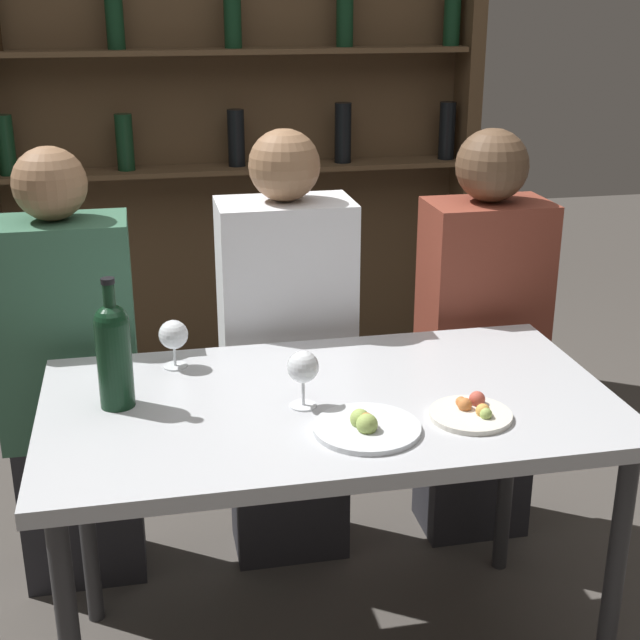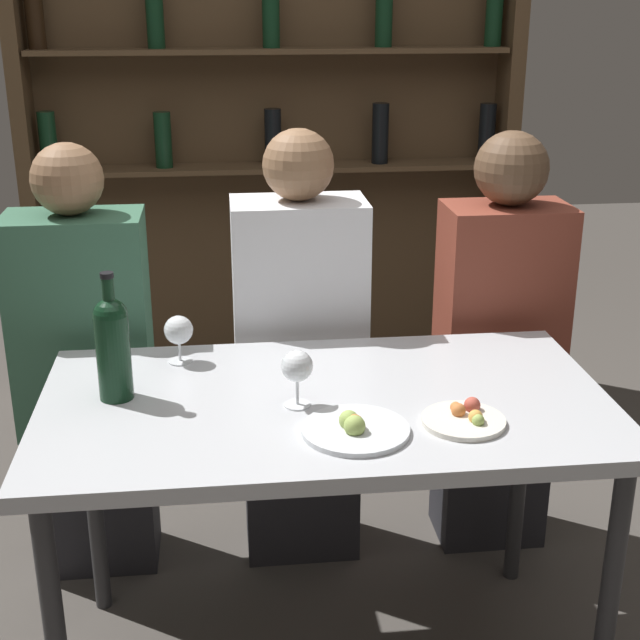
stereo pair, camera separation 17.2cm
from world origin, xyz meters
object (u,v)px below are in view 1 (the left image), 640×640
food_plate_0 (472,412)px  food_plate_1 (366,427)px  wine_glass_1 (173,336)px  seated_person_left (71,387)px  wine_glass_0 (303,368)px  seated_person_center (287,365)px  wine_bottle (114,350)px  seated_person_right (480,350)px

food_plate_0 → food_plate_1: food_plate_1 is taller
wine_glass_1 → seated_person_left: size_ratio=0.10×
wine_glass_0 → wine_glass_1: bearing=133.5°
seated_person_center → food_plate_0: bearing=-67.0°
wine_bottle → food_plate_0: size_ratio=1.65×
wine_glass_0 → food_plate_0: bearing=-19.5°
wine_glass_0 → food_plate_1: wine_glass_0 is taller
wine_glass_1 → seated_person_center: 0.49m
wine_glass_1 → seated_person_left: seated_person_left is taller
food_plate_0 → seated_person_center: seated_person_center is taller
wine_glass_1 → food_plate_1: 0.57m
seated_person_left → wine_glass_1: bearing=-45.3°
seated_person_center → seated_person_right: (0.59, -0.00, -0.00)m
seated_person_center → seated_person_right: bearing=-0.0°
wine_bottle → seated_person_center: size_ratio=0.23×
wine_glass_0 → food_plate_0: wine_glass_0 is taller
wine_glass_1 → seated_person_center: size_ratio=0.09×
food_plate_1 → seated_person_left: 0.98m
wine_glass_1 → food_plate_1: wine_glass_1 is taller
wine_glass_1 → seated_person_right: bearing=17.2°
seated_person_left → wine_glass_0: bearing=-45.9°
wine_bottle → food_plate_0: wine_bottle is taller
wine_glass_1 → food_plate_0: bearing=-33.4°
wine_bottle → wine_glass_1: 0.24m
food_plate_0 → seated_person_left: seated_person_left is taller
seated_person_left → seated_person_center: bearing=0.0°
wine_glass_0 → food_plate_1: size_ratio=0.58×
food_plate_0 → seated_person_right: bearing=66.8°
seated_person_left → seated_person_center: seated_person_center is taller
food_plate_1 → seated_person_center: seated_person_center is taller
seated_person_left → seated_person_center: (0.60, 0.00, 0.01)m
food_plate_0 → wine_glass_1: bearing=146.6°
seated_person_left → seated_person_right: seated_person_right is taller
wine_bottle → seated_person_right: bearing=24.5°
wine_bottle → food_plate_1: size_ratio=1.30×
wine_glass_0 → wine_glass_1: size_ratio=1.09×
seated_person_center → seated_person_left: bearing=180.0°
wine_bottle → wine_glass_0: size_ratio=2.26×
wine_bottle → seated_person_right: 1.19m
seated_person_right → food_plate_0: bearing=-113.2°
food_plate_1 → seated_person_center: size_ratio=0.18×
food_plate_0 → seated_person_right: seated_person_right is taller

